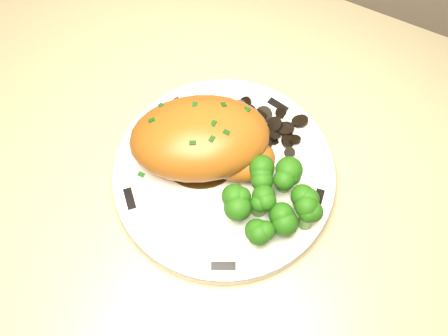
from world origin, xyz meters
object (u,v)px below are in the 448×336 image
at_px(chicken_breast, 205,140).
at_px(broccoli_florets, 275,203).
at_px(counter, 67,201).
at_px(plate, 224,175).

xyz_separation_m(chicken_breast, broccoli_florets, (0.10, -0.03, -0.01)).
distance_m(counter, plate, 0.58).
xyz_separation_m(counter, plate, (0.35, -0.00, 0.46)).
bearing_deg(plate, broccoli_florets, -14.79).
relative_size(counter, broccoli_florets, 21.73).
relative_size(counter, chicken_breast, 11.10).
height_order(counter, broccoli_florets, counter).
height_order(plate, broccoli_florets, broccoli_florets).
distance_m(plate, broccoli_florets, 0.08).
bearing_deg(chicken_breast, broccoli_florets, -49.27).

